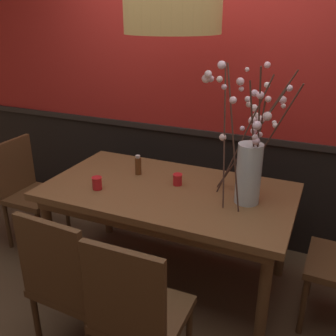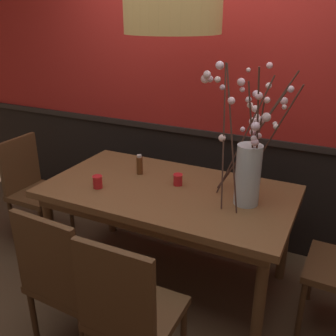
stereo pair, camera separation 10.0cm
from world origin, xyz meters
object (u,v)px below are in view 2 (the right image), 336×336
Objects in this scene: condiment_bottle at (140,165)px; candle_holder_nearer_edge at (178,179)px; chair_head_west_end at (32,185)px; pendant_lamp at (173,7)px; chair_far_side_right at (243,178)px; chair_far_side_left at (187,171)px; chair_near_side_right at (129,310)px; vase_with_blossoms at (248,163)px; chair_near_side_left at (64,278)px; dining_table at (168,199)px; candle_holder_nearer_center at (98,182)px.

candle_holder_nearer_edge is at bearing -9.37° from condiment_bottle.
chair_head_west_end is 1.96m from pendant_lamp.
chair_far_side_right is at bearing 72.38° from pendant_lamp.
chair_far_side_left reaches higher than condiment_bottle.
chair_head_west_end is 0.96× the size of chair_near_side_right.
chair_far_side_right is (0.53, 0.04, 0.01)m from chair_far_side_left.
vase_with_blossoms is at bearing -4.55° from candle_holder_nearer_edge.
pendant_lamp reaches higher than candle_holder_nearer_edge.
pendant_lamp reaches higher than chair_near_side_left.
dining_table is at bearing 104.41° from chair_near_side_right.
chair_near_side_right is at bearing -46.12° from candle_holder_nearer_center.
condiment_bottle reaches higher than candle_holder_nearer_edge.
chair_near_side_right is 0.92× the size of pendant_lamp.
candle_holder_nearer_center is (0.88, -0.21, 0.29)m from chair_head_west_end.
dining_table is at bearing -75.38° from chair_far_side_left.
chair_far_side_left reaches higher than chair_head_west_end.
chair_head_west_end is 10.19× the size of candle_holder_nearer_center.
chair_far_side_left reaches higher than candle_holder_nearer_center.
dining_table is 20.63× the size of candle_holder_nearer_edge.
candle_holder_nearer_edge is at bearing 74.79° from chair_near_side_left.
chair_near_side_left is 1.03m from candle_holder_nearer_edge.
chair_head_west_end is 1.81m from chair_near_side_right.
dining_table is 1.33m from chair_head_west_end.
candle_holder_nearer_edge is 0.08× the size of pendant_lamp.
vase_with_blossoms is (0.24, -0.87, 0.50)m from chair_far_side_right.
chair_head_west_end reaches higher than condiment_bottle.
chair_near_side_left reaches higher than candle_holder_nearer_edge.
chair_far_side_left is 1.74m from chair_near_side_left.
candle_holder_nearer_edge is at bearing -71.40° from chair_far_side_left.
candle_holder_nearer_center is at bearing 133.88° from chair_near_side_right.
chair_far_side_right is at bearing 71.98° from dining_table.
pendant_lamp is (-0.22, 0.95, 1.41)m from chair_near_side_right.
chair_far_side_right is 1.86m from chair_near_side_left.
pendant_lamp is at bearing -112.15° from candle_holder_nearer_edge.
chair_near_side_right reaches higher than candle_holder_nearer_edge.
dining_table is 1.85× the size of chair_far_side_left.
candle_holder_nearer_edge is at bearing 101.19° from chair_near_side_right.
chair_far_side_right is at bearing 88.09° from chair_near_side_right.
chair_far_side_left is 1.04× the size of vase_with_blossoms.
vase_with_blossoms is (1.87, 0.05, 0.52)m from chair_head_west_end.
chair_near_side_left is at bearing -129.85° from vase_with_blossoms.
chair_near_side_left reaches higher than dining_table.
chair_near_side_right is (0.46, -0.05, -0.00)m from chair_near_side_left.
dining_table is at bearing 0.11° from chair_head_west_end.
vase_with_blossoms is 0.55m from candle_holder_nearer_edge.
chair_near_side_right is at bearing -75.49° from chair_far_side_left.
chair_near_side_right is (0.24, -0.92, -0.15)m from dining_table.
candle_holder_nearer_edge is at bearing 175.45° from vase_with_blossoms.
pendant_lamp is (-0.02, -0.05, 1.13)m from candle_holder_nearer_edge.
condiment_bottle reaches higher than candle_holder_nearer_center.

